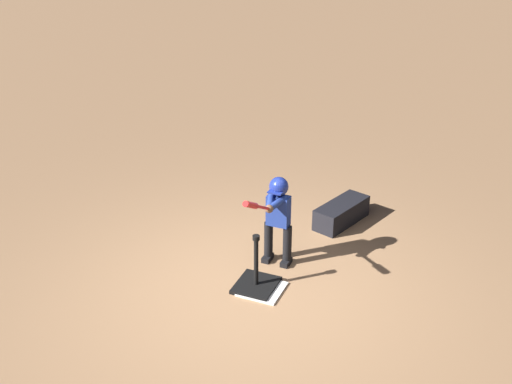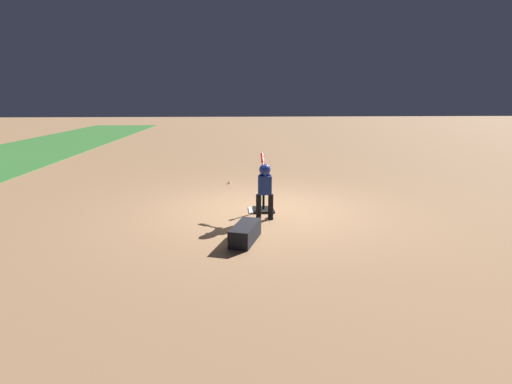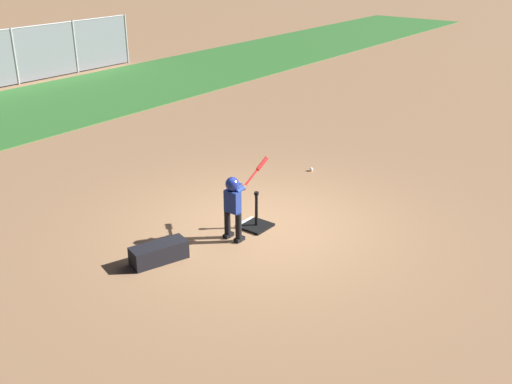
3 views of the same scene
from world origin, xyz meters
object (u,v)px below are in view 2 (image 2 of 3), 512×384
batter_child (265,184)px  baseball (229,182)px  equipment_bag (245,233)px  batting_tee (263,207)px

batter_child → baseball: size_ratio=15.68×
baseball → equipment_bag: equipment_bag is taller
batting_tee → batter_child: size_ratio=0.54×
batting_tee → equipment_bag: (-1.77, 0.45, 0.06)m
baseball → equipment_bag: size_ratio=0.09×
batting_tee → baseball: (2.75, 0.69, -0.04)m
baseball → equipment_bag: (-4.52, -0.24, 0.10)m
baseball → equipment_bag: bearing=-176.9°
batter_child → baseball: 3.40m
batting_tee → equipment_bag: size_ratio=0.75×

